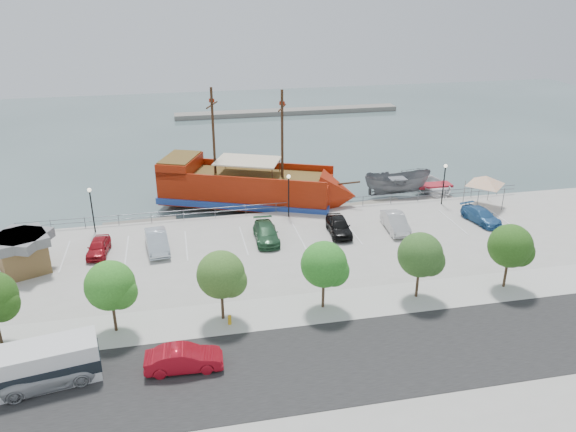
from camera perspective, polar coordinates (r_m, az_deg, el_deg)
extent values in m
plane|color=#3D4F4F|center=(49.12, 1.62, -4.02)|extent=(160.00, 160.00, 0.00)
cube|color=#A29F96|center=(32.37, 10.73, -20.01)|extent=(100.00, 58.00, 1.20)
cube|color=black|center=(35.53, 7.75, -14.02)|extent=(100.00, 8.00, 0.04)
cube|color=#B7B6AF|center=(40.22, 4.95, -9.04)|extent=(100.00, 4.00, 0.05)
cylinder|color=#585B63|center=(55.27, -0.21, 1.37)|extent=(50.00, 0.06, 0.06)
cylinder|color=#585B63|center=(55.42, -0.21, 0.99)|extent=(50.00, 0.06, 0.06)
cube|color=gray|center=(102.03, -0.02, 10.54)|extent=(40.00, 3.00, 0.80)
cube|color=#941C06|center=(58.74, -4.25, 2.77)|extent=(18.29, 11.79, 2.85)
cube|color=#223F96|center=(59.07, -4.22, 1.92)|extent=(18.72, 12.22, 0.66)
cone|color=#941C06|center=(57.11, 5.15, 2.14)|extent=(5.26, 6.20, 5.26)
cube|color=#941C06|center=(60.21, -10.90, 5.12)|extent=(5.14, 6.32, 1.53)
cube|color=brown|center=(59.97, -10.96, 5.87)|extent=(4.77, 5.83, 0.13)
cube|color=brown|center=(58.11, -3.76, 4.11)|extent=(15.00, 9.92, 0.16)
cube|color=#941C06|center=(60.56, -3.66, 5.22)|extent=(16.27, 6.93, 0.77)
cube|color=#941C06|center=(55.75, -4.99, 3.60)|extent=(16.27, 6.93, 0.77)
cylinder|color=#382111|center=(56.12, -0.60, 8.20)|extent=(0.34, 0.34, 8.98)
cylinder|color=#382111|center=(57.91, -7.60, 8.47)|extent=(0.34, 0.34, 8.98)
cylinder|color=#382111|center=(55.49, -0.61, 10.94)|extent=(1.40, 3.09, 0.15)
cylinder|color=#382111|center=(57.30, -7.74, 11.12)|extent=(1.40, 3.09, 0.15)
cube|color=beige|center=(57.70, -4.12, 5.62)|extent=(7.47, 6.28, 0.13)
cylinder|color=#382111|center=(56.60, 5.97, 3.33)|extent=(2.59, 1.21, 0.65)
imported|color=slate|center=(62.68, 11.02, 3.07)|extent=(7.56, 3.50, 2.83)
imported|color=silver|center=(64.73, 14.54, 2.73)|extent=(5.03, 7.02, 1.45)
cube|color=slate|center=(56.41, -14.81, -0.90)|extent=(7.09, 2.30, 0.40)
cube|color=gray|center=(59.51, 8.15, 0.95)|extent=(7.93, 3.23, 0.44)
cube|color=gray|center=(61.68, 13.31, 1.35)|extent=(8.06, 3.29, 0.45)
cube|color=brown|center=(48.65, -25.31, -3.77)|extent=(4.34, 4.34, 2.42)
cube|color=slate|center=(48.06, -25.61, -2.19)|extent=(4.92, 4.92, 0.77)
cylinder|color=slate|center=(60.41, 17.48, 2.40)|extent=(0.07, 0.07, 2.33)
cylinder|color=slate|center=(61.74, 19.74, 2.54)|extent=(0.07, 0.07, 2.33)
cylinder|color=slate|center=(58.18, 18.72, 1.46)|extent=(0.07, 0.07, 2.33)
cylinder|color=slate|center=(59.56, 21.03, 1.62)|extent=(0.07, 0.07, 2.33)
pyramid|color=silver|center=(59.29, 19.50, 3.87)|extent=(4.49, 4.49, 0.95)
imported|color=#B3B5B8|center=(35.63, -23.00, -14.33)|extent=(5.77, 3.54, 1.49)
imported|color=#B10F1E|center=(34.44, -10.54, -14.06)|extent=(4.61, 1.79, 1.50)
cube|color=silver|center=(35.55, -24.18, -13.74)|extent=(7.00, 3.44, 2.39)
cube|color=black|center=(35.63, -24.14, -13.93)|extent=(7.11, 3.55, 0.77)
cylinder|color=gold|center=(38.15, -5.95, -10.53)|extent=(0.24, 0.24, 0.59)
sphere|color=gold|center=(37.98, -5.97, -10.13)|extent=(0.26, 0.26, 0.26)
cylinder|color=black|center=(53.28, -19.25, 0.39)|extent=(0.12, 0.12, 4.00)
sphere|color=#FFF2CC|center=(52.56, -19.54, 2.51)|extent=(0.36, 0.36, 0.36)
cylinder|color=black|center=(53.71, 0.07, 1.91)|extent=(0.12, 0.12, 4.00)
sphere|color=#FFF2CC|center=(52.99, 0.07, 4.03)|extent=(0.36, 0.36, 0.36)
cylinder|color=black|center=(58.90, 15.51, 2.98)|extent=(0.12, 0.12, 4.00)
sphere|color=#FFF2CC|center=(58.25, 15.72, 4.92)|extent=(0.36, 0.36, 0.36)
sphere|color=#234A13|center=(38.71, -27.11, -7.99)|extent=(2.20, 2.20, 2.20)
cylinder|color=#473321|center=(38.59, -17.22, -9.71)|extent=(0.20, 0.20, 2.20)
sphere|color=#2E7320|center=(37.44, -17.63, -6.74)|extent=(3.20, 3.20, 3.20)
sphere|color=#2E7320|center=(37.30, -16.67, -7.44)|extent=(2.20, 2.20, 2.20)
cylinder|color=#473321|center=(38.37, -6.68, -8.93)|extent=(0.20, 0.20, 2.20)
sphere|color=#396022|center=(37.21, -6.84, -5.92)|extent=(3.20, 3.20, 3.20)
sphere|color=#396022|center=(37.19, -5.84, -6.60)|extent=(2.20, 2.20, 2.20)
cylinder|color=#473321|center=(39.41, 3.59, -7.88)|extent=(0.20, 0.20, 2.20)
sphere|color=#297321|center=(38.28, 3.68, -4.92)|extent=(3.20, 3.20, 3.20)
sphere|color=#297321|center=(38.37, 4.65, -5.56)|extent=(2.20, 2.20, 2.20)
cylinder|color=#473321|center=(41.62, 13.00, -6.69)|extent=(0.20, 0.20, 2.20)
sphere|color=#2E5320|center=(40.55, 13.29, -3.86)|extent=(3.20, 3.20, 3.20)
sphere|color=#2E5320|center=(40.74, 14.18, -4.45)|extent=(2.20, 2.20, 2.20)
cylinder|color=#473321|center=(44.82, 21.23, -5.49)|extent=(0.20, 0.20, 2.20)
sphere|color=#265116|center=(43.83, 21.65, -2.84)|extent=(3.20, 3.20, 3.20)
sphere|color=#265116|center=(44.10, 22.43, -3.39)|extent=(2.20, 2.20, 2.20)
imported|color=maroon|center=(49.44, -18.70, -2.98)|extent=(1.95, 4.06, 1.34)
imported|color=silver|center=(48.74, -13.17, -2.53)|extent=(2.24, 5.05, 1.61)
imported|color=#295735|center=(49.26, -2.24, -1.74)|extent=(2.13, 4.95, 1.42)
imported|color=black|center=(50.69, 5.19, -1.00)|extent=(2.15, 4.68, 1.56)
imported|color=silver|center=(52.13, 10.86, -0.64)|extent=(2.01, 4.82, 1.55)
imported|color=#2E659F|center=(56.02, 19.04, 0.04)|extent=(2.69, 4.83, 1.32)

